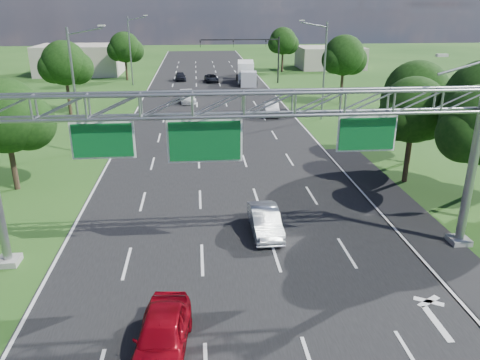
{
  "coord_description": "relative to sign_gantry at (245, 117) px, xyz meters",
  "views": [
    {
      "loc": [
        -1.81,
        -8.43,
        11.63
      ],
      "look_at": [
        0.14,
        12.51,
        3.7
      ],
      "focal_mm": 35.0,
      "sensor_mm": 36.0,
      "label": 1
    }
  ],
  "objects": [
    {
      "name": "ground",
      "position": [
        -0.33,
        18.0,
        -6.89
      ],
      "size": [
        220.0,
        220.0,
        0.0
      ],
      "primitive_type": "plane",
      "color": "#1C4314",
      "rests_on": "ground"
    },
    {
      "name": "road",
      "position": [
        -0.33,
        18.0,
        -6.89
      ],
      "size": [
        18.0,
        180.0,
        0.02
      ],
      "primitive_type": "cube",
      "color": "black",
      "rests_on": "ground"
    },
    {
      "name": "road_flare",
      "position": [
        9.87,
        2.0,
        -6.89
      ],
      "size": [
        3.0,
        30.0,
        0.02
      ],
      "primitive_type": "cube",
      "color": "black",
      "rests_on": "ground"
    },
    {
      "name": "sign_gantry",
      "position": [
        0.0,
        0.0,
        0.0
      ],
      "size": [
        23.5,
        1.0,
        9.56
      ],
      "color": "gray",
      "rests_on": "ground"
    },
    {
      "name": "traffic_signal",
      "position": [
        7.15,
        53.0,
        -1.72
      ],
      "size": [
        12.21,
        0.24,
        7.0
      ],
      "color": "black",
      "rests_on": "ground"
    },
    {
      "name": "streetlight_l_near",
      "position": [
        -11.63,
        18.0,
        -1.31
      ],
      "size": [
        2.97,
        0.22,
        10.16
      ],
      "color": "gray",
      "rests_on": "ground"
    },
    {
      "name": "streetlight_l_far",
      "position": [
        -11.63,
        53.0,
        -1.31
      ],
      "size": [
        2.97,
        0.22,
        10.16
      ],
      "color": "gray",
      "rests_on": "ground"
    },
    {
      "name": "streetlight_r_mid",
      "position": [
        10.97,
        28.0,
        -1.31
      ],
      "size": [
        2.97,
        0.22,
        10.16
      ],
      "color": "gray",
      "rests_on": "ground"
    },
    {
      "name": "tree_cluster_right",
      "position": [
        14.47,
        7.19,
        -1.58
      ],
      "size": [
        9.91,
        14.6,
        8.68
      ],
      "color": "#2D2116",
      "rests_on": "ground"
    },
    {
      "name": "tree_verge_la",
      "position": [
        -14.25,
        10.04,
        -2.13
      ],
      "size": [
        5.76,
        4.8,
        7.4
      ],
      "color": "#2D2116",
      "rests_on": "ground"
    },
    {
      "name": "tree_verge_lb",
      "position": [
        -16.25,
        33.04,
        -1.48
      ],
      "size": [
        5.76,
        4.8,
        8.06
      ],
      "color": "#2D2116",
      "rests_on": "ground"
    },
    {
      "name": "tree_verge_lc",
      "position": [
        -13.25,
        58.04,
        -1.92
      ],
      "size": [
        5.76,
        4.8,
        7.62
      ],
      "color": "#2D2116",
      "rests_on": "ground"
    },
    {
      "name": "tree_verge_rd",
      "position": [
        15.75,
        36.04,
        -1.26
      ],
      "size": [
        5.76,
        4.8,
        8.28
      ],
      "color": "#2D2116",
      "rests_on": "ground"
    },
    {
      "name": "tree_verge_re",
      "position": [
        13.75,
        66.04,
        -1.7
      ],
      "size": [
        5.76,
        4.8,
        7.84
      ],
      "color": "#2D2116",
      "rests_on": "ground"
    },
    {
      "name": "building_left",
      "position": [
        -22.33,
        66.0,
        -4.39
      ],
      "size": [
        14.0,
        10.0,
        5.0
      ],
      "primitive_type": "cube",
      "color": "#AEA491",
      "rests_on": "ground"
    },
    {
      "name": "building_right",
      "position": [
        23.67,
        70.0,
        -4.89
      ],
      "size": [
        12.0,
        9.0,
        4.0
      ],
      "primitive_type": "cube",
      "color": "#AEA491",
      "rests_on": "ground"
    },
    {
      "name": "red_coupe",
      "position": [
        -3.62,
        -6.84,
        -6.13
      ],
      "size": [
        2.22,
        4.65,
        1.53
      ],
      "primitive_type": "imported",
      "rotation": [
        0.0,
        0.0,
        -0.09
      ],
      "color": "maroon",
      "rests_on": "ground"
    },
    {
      "name": "silver_sedan",
      "position": [
        1.31,
        2.12,
        -6.2
      ],
      "size": [
        1.54,
        4.25,
        1.39
      ],
      "primitive_type": "imported",
      "rotation": [
        0.0,
        0.0,
        0.02
      ],
      "color": "silver",
      "rests_on": "ground"
    },
    {
      "name": "car_queue_a",
      "position": [
        -3.29,
        38.78,
        -6.22
      ],
      "size": [
        2.29,
        4.76,
        1.34
      ],
      "primitive_type": "imported",
      "rotation": [
        0.0,
        0.0,
        0.09
      ],
      "color": "white",
      "rests_on": "ground"
    },
    {
      "name": "car_queue_b",
      "position": [
        0.29,
        54.93,
        -6.31
      ],
      "size": [
        2.29,
        4.36,
        1.17
      ],
      "primitive_type": "imported",
      "rotation": [
        0.0,
        0.0,
        0.08
      ],
      "color": "black",
      "rests_on": "ground"
    },
    {
      "name": "car_queue_c",
      "position": [
        -4.63,
        56.87,
        -6.22
      ],
      "size": [
        1.92,
        4.08,
        1.35
      ],
      "primitive_type": "imported",
      "rotation": [
        0.0,
        0.0,
        0.09
      ],
      "color": "black",
      "rests_on": "ground"
    },
    {
      "name": "car_queue_d",
      "position": [
        6.09,
        30.41,
        -6.17
      ],
      "size": [
        1.83,
        4.49,
        1.45
      ],
      "primitive_type": "imported",
      "rotation": [
        0.0,
        0.0,
        -0.07
      ],
      "color": "white",
      "rests_on": "ground"
    },
    {
      "name": "box_truck",
      "position": [
        5.69,
        53.31,
        -5.35
      ],
      "size": [
        2.99,
        8.64,
        3.2
      ],
      "rotation": [
        0.0,
        0.0,
        -0.09
      ],
      "color": "white",
      "rests_on": "ground"
    }
  ]
}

